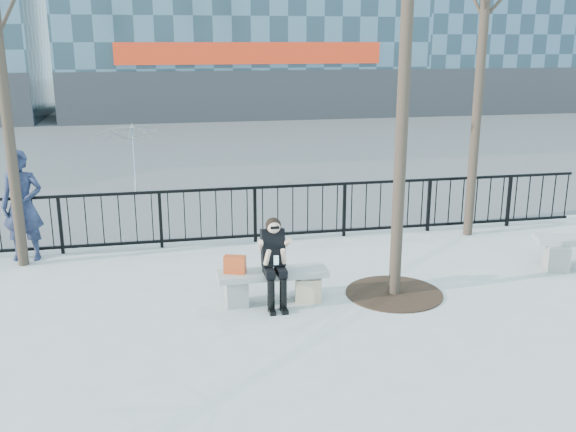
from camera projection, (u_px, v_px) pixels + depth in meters
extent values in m
plane|color=#9C9D98|center=(273.00, 301.00, 9.70)|extent=(120.00, 120.00, 0.00)
cube|color=#474747|center=(201.00, 146.00, 23.86)|extent=(60.00, 23.00, 0.01)
cube|color=black|center=(244.00, 188.00, 12.24)|extent=(14.00, 0.05, 0.05)
cube|color=black|center=(245.00, 236.00, 12.50)|extent=(14.00, 0.05, 0.05)
cube|color=#2D2D30|center=(252.00, 96.00, 30.70)|extent=(18.00, 0.08, 2.40)
cube|color=red|center=(252.00, 53.00, 30.11)|extent=(12.60, 0.12, 1.00)
cube|color=#2D2D30|center=(569.00, 91.00, 34.01)|extent=(16.00, 0.08, 2.40)
cylinder|color=black|center=(406.00, 45.00, 8.98)|extent=(0.18, 0.18, 7.50)
cylinder|color=black|center=(2.00, 76.00, 10.41)|extent=(0.18, 0.18, 6.50)
cylinder|color=black|center=(481.00, 57.00, 12.10)|extent=(0.18, 0.18, 7.00)
cylinder|color=black|center=(394.00, 293.00, 9.97)|extent=(1.50, 1.50, 0.02)
cube|color=gray|center=(236.00, 292.00, 9.54)|extent=(0.32, 0.38, 0.40)
cube|color=gray|center=(308.00, 286.00, 9.75)|extent=(0.32, 0.38, 0.40)
cube|color=gray|center=(273.00, 274.00, 9.58)|extent=(1.65, 0.46, 0.09)
cube|color=gray|center=(557.00, 257.00, 10.98)|extent=(0.35, 0.41, 0.43)
cube|color=#B63A16|center=(235.00, 265.00, 9.44)|extent=(0.35, 0.25, 0.26)
cube|color=beige|center=(308.00, 291.00, 9.60)|extent=(0.41, 0.20, 0.37)
imported|color=black|center=(22.00, 206.00, 11.30)|extent=(0.77, 0.55, 1.98)
imported|color=yellow|center=(134.00, 159.00, 16.23)|extent=(2.00, 2.04, 1.81)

